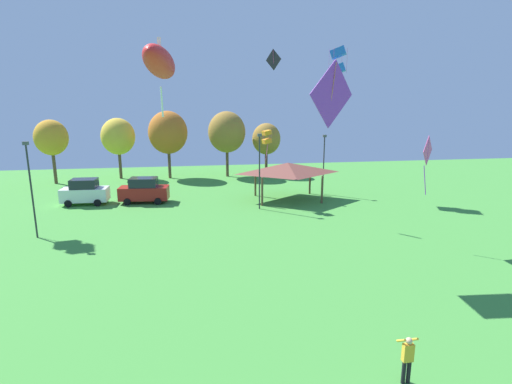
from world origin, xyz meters
name	(u,v)px	position (x,y,z in m)	size (l,w,h in m)	color
person_standing_mid_field	(407,357)	(4.68, 11.73, 0.99)	(0.52, 0.51, 1.76)	black
kite_flying_1	(273,60)	(4.36, 33.01, 12.49)	(0.98, 1.32, 1.61)	black
kite_flying_2	(160,63)	(-2.99, 13.14, 10.37)	(1.02, 3.58, 2.23)	red
kite_flying_5	(267,137)	(4.38, 35.70, 6.24)	(0.89, 0.86, 2.71)	orange
kite_flying_7	(427,153)	(12.41, 23.85, 6.14)	(1.39, 1.30, 3.77)	#E54C93
kite_flying_8	(338,61)	(11.81, 38.92, 13.05)	(1.97, 1.88, 2.69)	blue
kite_flying_10	(332,95)	(5.17, 21.56, 9.65)	(3.01, 1.95, 3.54)	purple
parked_car_leftmost	(85,192)	(-12.08, 38.80, 1.17)	(4.14, 2.11, 2.38)	silver
parked_car_second_from_left	(144,190)	(-6.76, 38.57, 1.17)	(4.61, 2.31, 2.37)	maroon
park_pavilion	(288,168)	(6.81, 37.68, 3.08)	(7.33, 5.10, 3.60)	brown
light_post_0	(259,167)	(3.54, 34.61, 3.72)	(0.36, 0.20, 6.62)	#2D2D33
light_post_1	(31,185)	(-13.09, 29.54, 3.76)	(0.36, 0.20, 6.71)	#2D2D33
light_post_2	(324,161)	(10.92, 39.28, 3.43)	(0.36, 0.20, 6.07)	#2D2D33
treeline_tree_0	(51,138)	(-17.90, 49.41, 5.28)	(3.66, 3.66, 7.32)	brown
treeline_tree_1	(118,137)	(-10.98, 51.50, 5.15)	(4.01, 4.01, 7.38)	brown
treeline_tree_2	(168,133)	(-5.01, 50.83, 5.61)	(4.71, 4.71, 8.21)	brown
treeline_tree_3	(227,132)	(2.16, 50.84, 5.57)	(4.64, 4.64, 8.14)	brown
treeline_tree_4	(266,139)	(7.18, 50.89, 4.65)	(3.58, 3.58, 6.64)	brown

